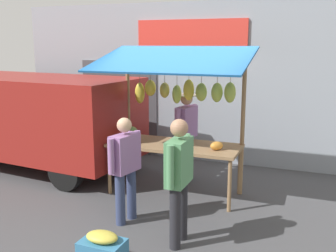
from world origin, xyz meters
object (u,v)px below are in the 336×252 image
(vendor_with_sunhat, at_px, (186,129))
(produce_crate_near, at_px, (102,250))
(shopper_with_ponytail, at_px, (179,173))
(shopper_in_striped_shirt, at_px, (125,164))
(market_stall, at_px, (176,103))
(parked_van, at_px, (28,113))

(vendor_with_sunhat, bearing_deg, produce_crate_near, 10.58)
(shopper_with_ponytail, height_order, shopper_in_striped_shirt, shopper_with_ponytail)
(shopper_with_ponytail, relative_size, produce_crate_near, 3.16)
(shopper_in_striped_shirt, height_order, produce_crate_near, shopper_in_striped_shirt)
(market_stall, relative_size, parked_van, 0.55)
(vendor_with_sunhat, relative_size, produce_crate_near, 3.20)
(vendor_with_sunhat, xyz_separation_m, shopper_with_ponytail, (-0.70, 2.35, -0.03))
(vendor_with_sunhat, bearing_deg, market_stall, 12.96)
(shopper_in_striped_shirt, relative_size, produce_crate_near, 2.95)
(market_stall, height_order, produce_crate_near, market_stall)
(market_stall, relative_size, shopper_in_striped_shirt, 1.63)
(shopper_in_striped_shirt, distance_m, produce_crate_near, 1.36)
(shopper_in_striped_shirt, xyz_separation_m, produce_crate_near, (-0.27, 1.14, -0.68))
(shopper_in_striped_shirt, bearing_deg, shopper_with_ponytail, -97.62)
(shopper_in_striped_shirt, height_order, parked_van, parked_van)
(vendor_with_sunhat, xyz_separation_m, shopper_in_striped_shirt, (0.23, 2.01, -0.11))
(shopper_in_striped_shirt, xyz_separation_m, parked_van, (3.13, -1.70, 0.25))
(market_stall, bearing_deg, produce_crate_near, 90.09)
(market_stall, xyz_separation_m, produce_crate_near, (-0.00, 2.49, -1.37))
(shopper_with_ponytail, relative_size, shopper_in_striped_shirt, 1.07)
(produce_crate_near, bearing_deg, vendor_with_sunhat, -89.27)
(shopper_with_ponytail, bearing_deg, produce_crate_near, 140.53)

